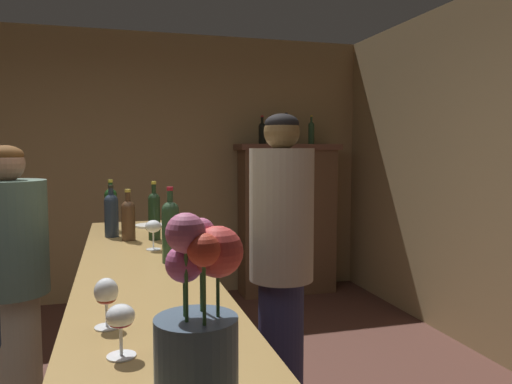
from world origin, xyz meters
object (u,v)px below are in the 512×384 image
(display_bottle_center, at_px, (311,132))
(wine_bottle_riesling, at_px, (111,213))
(cheese_plate, at_px, (150,225))
(wine_glass_rear, at_px, (106,295))
(wine_bottle_malbec, at_px, (171,229))
(bartender, at_px, (281,266))
(wine_bottle_syrah, at_px, (111,207))
(display_bottle_left, at_px, (262,132))
(wine_glass_front, at_px, (153,228))
(wine_glass_mid, at_px, (121,320))
(flower_arrangement, at_px, (198,347))
(patron_by_cabinet, at_px, (11,282))
(display_bottle_midleft, at_px, (286,130))
(display_cabinet, at_px, (287,216))
(wine_bottle_pinot, at_px, (154,214))
(wine_bottle_rose, at_px, (128,218))

(display_bottle_center, bearing_deg, wine_bottle_riesling, -134.72)
(cheese_plate, bearing_deg, wine_glass_rear, -97.45)
(wine_bottle_malbec, distance_m, bartender, 0.65)
(wine_bottle_syrah, relative_size, display_bottle_left, 1.05)
(wine_bottle_syrah, relative_size, wine_bottle_riesling, 1.05)
(cheese_plate, relative_size, bartender, 0.11)
(wine_glass_front, bearing_deg, wine_glass_mid, -97.55)
(wine_bottle_syrah, relative_size, wine_glass_rear, 2.21)
(cheese_plate, distance_m, display_bottle_center, 2.61)
(wine_glass_front, distance_m, flower_arrangement, 1.65)
(patron_by_cabinet, bearing_deg, wine_bottle_riesling, 40.51)
(wine_glass_rear, bearing_deg, wine_glass_mid, -80.36)
(display_bottle_midleft, xyz_separation_m, bartender, (-0.94, -2.63, -0.80))
(wine_bottle_riesling, xyz_separation_m, display_bottle_left, (1.51, 2.07, 0.54))
(display_cabinet, height_order, display_bottle_center, display_bottle_center)
(patron_by_cabinet, bearing_deg, display_bottle_midleft, 74.54)
(wine_bottle_riesling, height_order, wine_glass_front, wine_bottle_riesling)
(wine_bottle_pinot, bearing_deg, display_bottle_midleft, 55.37)
(wine_bottle_pinot, relative_size, display_bottle_center, 1.04)
(wine_bottle_malbec, distance_m, display_bottle_midleft, 3.25)
(wine_bottle_riesling, relative_size, display_bottle_center, 0.95)
(wine_bottle_malbec, height_order, wine_glass_front, wine_bottle_malbec)
(display_bottle_left, height_order, bartender, display_bottle_left)
(patron_by_cabinet, bearing_deg, cheese_plate, 59.91)
(cheese_plate, distance_m, patron_by_cabinet, 0.88)
(wine_bottle_malbec, height_order, flower_arrangement, flower_arrangement)
(wine_bottle_pinot, distance_m, display_bottle_midleft, 2.77)
(wine_bottle_malbec, xyz_separation_m, display_bottle_midleft, (1.52, 2.82, 0.55))
(wine_bottle_malbec, xyz_separation_m, cheese_plate, (-0.02, 1.07, -0.14))
(wine_bottle_pinot, height_order, patron_by_cabinet, patron_by_cabinet)
(display_cabinet, distance_m, display_bottle_center, 0.93)
(wine_bottle_malbec, height_order, display_bottle_center, display_bottle_center)
(wine_bottle_syrah, bearing_deg, wine_bottle_riesling, -89.02)
(display_cabinet, distance_m, wine_bottle_syrah, 2.59)
(patron_by_cabinet, bearing_deg, display_bottle_center, 71.20)
(wine_bottle_syrah, distance_m, wine_glass_rear, 1.74)
(patron_by_cabinet, bearing_deg, wine_bottle_malbec, -9.34)
(wine_bottle_pinot, relative_size, patron_by_cabinet, 0.21)
(wine_glass_rear, distance_m, display_bottle_midleft, 4.03)
(wine_bottle_pinot, distance_m, wine_glass_mid, 1.56)
(wine_bottle_pinot, distance_m, flower_arrangement, 1.93)
(flower_arrangement, relative_size, cheese_plate, 2.01)
(wine_bottle_rose, height_order, wine_glass_front, wine_bottle_rose)
(wine_bottle_pinot, relative_size, cheese_plate, 1.64)
(cheese_plate, bearing_deg, display_bottle_center, 43.83)
(flower_arrangement, xyz_separation_m, bartender, (0.67, 1.54, -0.26))
(wine_glass_mid, bearing_deg, display_bottle_center, 61.83)
(display_bottle_left, bearing_deg, wine_bottle_riesling, -125.97)
(wine_bottle_malbec, relative_size, wine_bottle_pinot, 1.03)
(wine_glass_mid, distance_m, display_bottle_center, 4.33)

